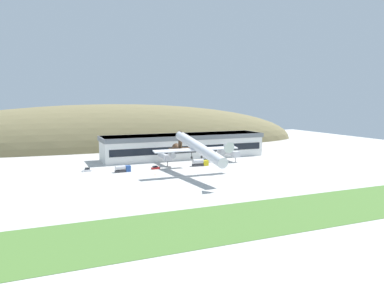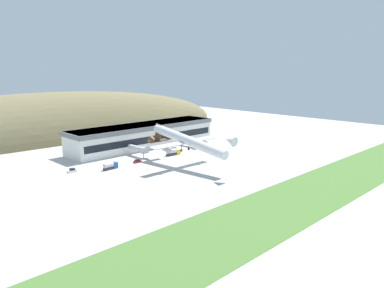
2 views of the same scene
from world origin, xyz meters
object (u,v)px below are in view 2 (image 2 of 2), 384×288
Objects in this scene: terminal_building at (144,134)px; jetway_1 at (191,140)px; service_car_2 at (72,171)px; jetway_0 at (139,149)px; service_car_1 at (174,150)px; traffic_cone_0 at (148,169)px; fuel_truck at (110,166)px; box_truck at (173,152)px; cargo_airplane at (187,141)px; service_car_0 at (137,161)px.

jetway_1 is (18.68, -18.32, -3.21)m from terminal_building.
jetway_1 is 4.24× the size of service_car_2.
service_car_1 is (21.26, -2.27, -3.32)m from jetway_0.
terminal_building is 49.39m from traffic_cone_0.
fuel_truck is 11.87× the size of traffic_cone_0.
cargo_airplane is at bearing -116.34° from box_truck.
jetway_0 reaches higher than traffic_cone_0.
jetway_1 is 72.38m from service_car_2.
terminal_building reaches higher than jetway_1.
jetway_1 is at bearing -44.44° from terminal_building.
terminal_building is 48.30m from fuel_truck.
cargo_airplane is at bearing -121.43° from service_car_1.
terminal_building is 152.67× the size of traffic_cone_0.
service_car_0 is 0.49× the size of box_truck.
service_car_2 is at bearing -159.56° from terminal_building.
terminal_building is at bearing 45.66° from jetway_0.
box_truck is at bearing -94.63° from terminal_building.
cargo_airplane is 21.09m from traffic_cone_0.
service_car_2 is 0.55× the size of fuel_truck.
terminal_building is at bearing 47.26° from service_car_0.
cargo_airplane reaches higher than jetway_1.
cargo_airplane is at bearing -104.78° from terminal_building.
service_car_2 is at bearing 152.63° from fuel_truck.
service_car_1 is at bearing 58.57° from cargo_airplane.
service_car_0 is at bearing -12.04° from service_car_2.
service_car_0 is 29.71m from service_car_1.
service_car_2 is at bearing 146.44° from cargo_airplane.
service_car_2 is 16.03m from fuel_truck.
service_car_1 is 38.96m from traffic_cone_0.
service_car_2 is at bearing -179.31° from service_car_1.
fuel_truck is (-26.92, 19.93, -10.20)m from cargo_airplane.
cargo_airplane is at bearing -60.76° from service_car_0.
service_car_0 is at bearing -132.74° from terminal_building.
terminal_building is at bearing 34.77° from fuel_truck.
jetway_0 is 12.44m from service_car_0.
box_truck is at bearing 26.74° from traffic_cone_0.
traffic_cone_0 is (-4.29, -13.46, -0.32)m from service_car_0.
box_truck reaches higher than fuel_truck.
jetway_1 is (35.31, -1.30, 0.00)m from jetway_0.
box_truck is (22.11, -0.16, 0.96)m from service_car_0.
box_truck is 29.59m from traffic_cone_0.
service_car_1 is 0.53× the size of box_truck.
jetway_0 is 0.26× the size of cargo_airplane.
cargo_airplane reaches higher than service_car_2.
service_car_0 is 1.00× the size of service_car_2.
cargo_airplane is at bearing -137.09° from jetway_1.
box_truck is (37.25, 0.94, 0.10)m from fuel_truck.
fuel_truck is at bearing -178.55° from box_truck.
cargo_airplane reaches higher than box_truck.
jetway_1 reaches higher than traffic_cone_0.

